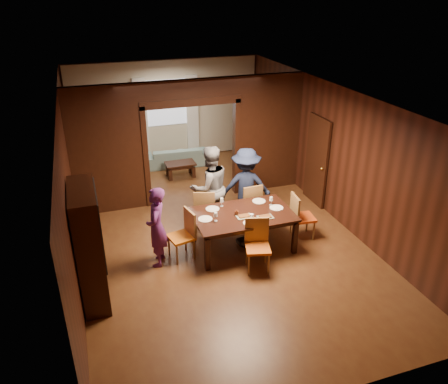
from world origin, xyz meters
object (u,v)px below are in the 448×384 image
object	(u,v)px
dining_table	(243,230)
chair_left	(181,236)
coffee_table	(181,170)
chair_far_l	(205,209)
person_grey	(210,188)
person_navy	(246,186)
sofa	(177,156)
hutch	(89,246)
chair_far_r	(249,203)
chair_right	(303,216)
person_purple	(157,227)
chair_near	(258,247)

from	to	relation	value
dining_table	chair_left	bearing A→B (deg)	178.77
coffee_table	chair_far_l	size ratio (longest dim) A/B	0.82
person_grey	dining_table	bearing A→B (deg)	100.02
person_navy	chair_left	xyz separation A→B (m)	(-1.67, -0.95, -0.37)
sofa	dining_table	distance (m)	4.72
person_grey	person_navy	world-z (taller)	person_grey
hutch	chair_left	bearing A→B (deg)	22.20
person_grey	sofa	xyz separation A→B (m)	(0.10, 3.68, -0.65)
person_grey	chair_far_r	xyz separation A→B (m)	(0.83, -0.15, -0.43)
dining_table	chair_far_l	bearing A→B (deg)	119.27
dining_table	chair_far_r	world-z (taller)	chair_far_r
person_navy	chair_far_r	xyz separation A→B (m)	(0.04, -0.10, -0.37)
chair_right	chair_far_l	size ratio (longest dim) A/B	1.00
sofa	chair_far_r	size ratio (longest dim) A/B	1.87
chair_far_r	hutch	size ratio (longest dim) A/B	0.48
person_purple	chair_far_l	bearing A→B (deg)	146.77
chair_right	chair_near	xyz separation A→B (m)	(-1.32, -0.76, 0.00)
chair_left	hutch	size ratio (longest dim) A/B	0.48
sofa	hutch	world-z (taller)	hutch
chair_left	chair_far_l	bearing A→B (deg)	127.78
sofa	chair_far_l	xyz separation A→B (m)	(-0.25, -3.79, 0.22)
coffee_table	dining_table	bearing A→B (deg)	-84.83
chair_right	hutch	distance (m)	4.27
person_purple	person_grey	size ratio (longest dim) A/B	0.85
person_grey	coffee_table	size ratio (longest dim) A/B	2.29
chair_near	chair_far_l	bearing A→B (deg)	121.11
chair_left	hutch	world-z (taller)	hutch
person_purple	hutch	bearing A→B (deg)	-43.64
dining_table	chair_far_l	world-z (taller)	chair_far_l
hutch	sofa	bearing A→B (deg)	63.87
coffee_table	chair_right	bearing A→B (deg)	-66.78
person_purple	dining_table	size ratio (longest dim) A/B	0.80
person_navy	hutch	xyz separation A→B (m)	(-3.32, -1.62, 0.15)
dining_table	chair_far_l	distance (m)	1.05
coffee_table	chair_far_l	distance (m)	2.95
chair_left	hutch	xyz separation A→B (m)	(-1.64, -0.67, 0.52)
person_purple	chair_far_l	size ratio (longest dim) A/B	1.60
person_navy	chair_near	xyz separation A→B (m)	(-0.44, -1.76, -0.37)
dining_table	hutch	size ratio (longest dim) A/B	0.97
chair_left	chair_right	distance (m)	2.56
chair_right	chair_near	bearing A→B (deg)	125.95
person_purple	sofa	world-z (taller)	person_purple
chair_far_l	hutch	bearing A→B (deg)	51.75
chair_far_r	hutch	distance (m)	3.72
dining_table	chair_left	distance (m)	1.25
chair_far_l	chair_near	xyz separation A→B (m)	(0.50, -1.70, 0.00)
person_grey	dining_table	world-z (taller)	person_grey
person_grey	person_purple	bearing A→B (deg)	28.53
sofa	chair_left	world-z (taller)	chair_left
person_grey	chair_right	bearing A→B (deg)	138.42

